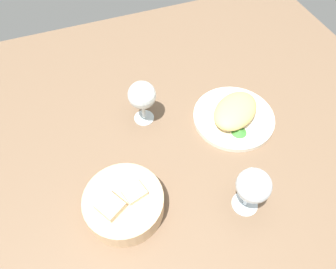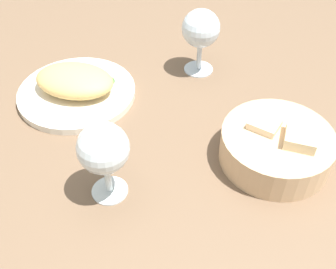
# 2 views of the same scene
# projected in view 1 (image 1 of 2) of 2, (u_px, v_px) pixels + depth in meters

# --- Properties ---
(ground_plane) EXTENTS (1.40, 1.40, 0.02)m
(ground_plane) POSITION_uv_depth(u_px,v_px,m) (191.00, 165.00, 0.81)
(ground_plane) COLOR brown
(plate) EXTENTS (0.23, 0.23, 0.01)m
(plate) POSITION_uv_depth(u_px,v_px,m) (233.00, 117.00, 0.89)
(plate) COLOR white
(plate) RESTS_ON ground_plane
(omelette) EXTENTS (0.19, 0.17, 0.05)m
(omelette) POSITION_uv_depth(u_px,v_px,m) (235.00, 111.00, 0.86)
(omelette) COLOR #E2B767
(omelette) RESTS_ON plate
(lettuce_garnish) EXTENTS (0.04, 0.04, 0.01)m
(lettuce_garnish) POSITION_uv_depth(u_px,v_px,m) (239.00, 131.00, 0.84)
(lettuce_garnish) COLOR #398532
(lettuce_garnish) RESTS_ON plate
(bread_basket) EXTENTS (0.18, 0.18, 0.08)m
(bread_basket) POSITION_uv_depth(u_px,v_px,m) (124.00, 204.00, 0.71)
(bread_basket) COLOR #D8B083
(bread_basket) RESTS_ON ground_plane
(wine_glass_near) EXTENTS (0.08, 0.08, 0.13)m
(wine_glass_near) POSITION_uv_depth(u_px,v_px,m) (142.00, 96.00, 0.82)
(wine_glass_near) COLOR silver
(wine_glass_near) RESTS_ON ground_plane
(wine_glass_far) EXTENTS (0.08, 0.08, 0.14)m
(wine_glass_far) POSITION_uv_depth(u_px,v_px,m) (253.00, 187.00, 0.66)
(wine_glass_far) COLOR silver
(wine_glass_far) RESTS_ON ground_plane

